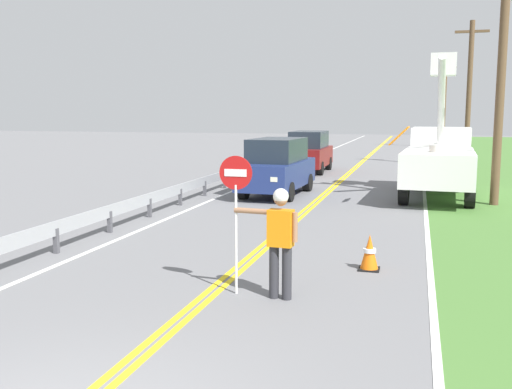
% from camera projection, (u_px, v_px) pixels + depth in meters
% --- Properties ---
extents(centerline_yellow_left, '(0.11, 110.00, 0.01)m').
position_uv_depth(centerline_yellow_left, '(333.00, 185.00, 24.55)').
color(centerline_yellow_left, yellow).
rests_on(centerline_yellow_left, ground).
extents(centerline_yellow_right, '(0.11, 110.00, 0.01)m').
position_uv_depth(centerline_yellow_right, '(338.00, 185.00, 24.51)').
color(centerline_yellow_right, yellow).
rests_on(centerline_yellow_right, ground).
extents(edge_line_right, '(0.12, 110.00, 0.01)m').
position_uv_depth(edge_line_right, '(424.00, 188.00, 23.58)').
color(edge_line_right, silver).
rests_on(edge_line_right, ground).
extents(edge_line_left, '(0.12, 110.00, 0.01)m').
position_uv_depth(edge_line_left, '(254.00, 182.00, 25.48)').
color(edge_line_left, silver).
rests_on(edge_line_left, ground).
extents(flagger_worker, '(1.09, 0.27, 1.83)m').
position_uv_depth(flagger_worker, '(280.00, 236.00, 9.38)').
color(flagger_worker, '#2D2D33').
rests_on(flagger_worker, ground).
extents(stop_sign_paddle, '(0.56, 0.04, 2.33)m').
position_uv_depth(stop_sign_paddle, '(236.00, 193.00, 9.55)').
color(stop_sign_paddle, silver).
rests_on(stop_sign_paddle, ground).
extents(utility_bucket_truck, '(2.98, 6.91, 5.19)m').
position_uv_depth(utility_bucket_truck, '(439.00, 158.00, 21.13)').
color(utility_bucket_truck, white).
rests_on(utility_bucket_truck, ground).
extents(oncoming_suv_nearest, '(2.09, 4.68, 2.10)m').
position_uv_depth(oncoming_suv_nearest, '(277.00, 167.00, 21.39)').
color(oncoming_suv_nearest, navy).
rests_on(oncoming_suv_nearest, ground).
extents(oncoming_suv_second, '(1.94, 4.62, 2.10)m').
position_uv_depth(oncoming_suv_second, '(309.00, 151.00, 29.82)').
color(oncoming_suv_second, maroon).
rests_on(oncoming_suv_second, ground).
extents(utility_pole_near, '(1.80, 0.28, 8.43)m').
position_uv_depth(utility_pole_near, '(502.00, 70.00, 18.62)').
color(utility_pole_near, brown).
rests_on(utility_pole_near, ground).
extents(utility_pole_mid, '(1.80, 0.28, 8.06)m').
position_uv_depth(utility_pole_mid, '(469.00, 91.00, 32.19)').
color(utility_pole_mid, brown).
rests_on(utility_pole_mid, ground).
extents(utility_pole_far, '(1.80, 0.28, 7.59)m').
position_uv_depth(utility_pole_far, '(444.00, 102.00, 50.94)').
color(utility_pole_far, brown).
rests_on(utility_pole_far, ground).
extents(traffic_cone_lead, '(0.40, 0.40, 0.70)m').
position_uv_depth(traffic_cone_lead, '(369.00, 253.00, 11.22)').
color(traffic_cone_lead, orange).
rests_on(traffic_cone_lead, ground).
extents(guardrail_left_shoulder, '(0.10, 32.00, 0.71)m').
position_uv_depth(guardrail_left_shoulder, '(215.00, 179.00, 22.32)').
color(guardrail_left_shoulder, '#9EA0A3').
rests_on(guardrail_left_shoulder, ground).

